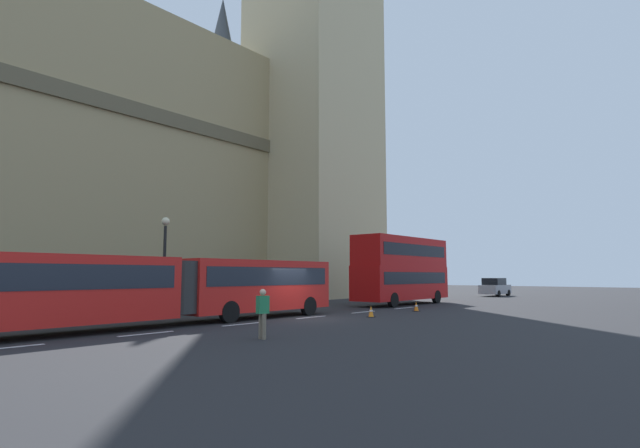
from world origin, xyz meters
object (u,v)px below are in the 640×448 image
Objects in this scene: street_lamp at (164,258)px; pedestrian_near_cones at (263,312)px; sedan_lead at (495,287)px; articulated_bus at (174,285)px; traffic_cone_middle at (416,307)px; traffic_cone_west at (371,312)px; double_decker_bus at (402,268)px.

street_lamp is 3.12× the size of pedestrian_near_cones.
sedan_lead is 2.60× the size of pedestrian_near_cones.
pedestrian_near_cones is (-0.61, -6.35, -0.83)m from articulated_bus.
sedan_lead reaches higher than pedestrian_near_cones.
traffic_cone_middle is (-23.90, -4.22, -0.63)m from sedan_lead.
sedan_lead is (37.91, 0.19, -0.83)m from articulated_bus.
pedestrian_near_cones is at bearing -95.48° from articulated_bus.
articulated_bus is 9.98m from traffic_cone_west.
street_lamp reaches higher than pedestrian_near_cones.
articulated_bus is at bearing -179.99° from double_decker_bus.
pedestrian_near_cones is (-19.83, -6.35, -1.80)m from double_decker_bus.
double_decker_bus is 16.79× the size of traffic_cone_middle.
sedan_lead is 0.83× the size of street_lamp.
street_lamp is (-11.74, 8.54, 2.77)m from traffic_cone_middle.
traffic_cone_west is 0.11× the size of street_lamp.
articulated_bus is 5.21m from street_lamp.
traffic_cone_west is (8.89, -4.28, -1.46)m from articulated_bus.
double_decker_bus reaches higher than articulated_bus.
street_lamp reaches higher than traffic_cone_middle.
traffic_cone_middle is at bearing -16.07° from articulated_bus.
sedan_lead is 24.28m from traffic_cone_middle.
traffic_cone_west is 11.35m from street_lamp.
sedan_lead is 29.37m from traffic_cone_west.
traffic_cone_west is at bearing -25.72° from articulated_bus.
traffic_cone_west is 0.34× the size of pedestrian_near_cones.
sedan_lead is at bearing 10.02° from traffic_cone_middle.
sedan_lead is 7.59× the size of traffic_cone_west.
articulated_bus is 19.25m from double_decker_bus.
articulated_bus is 14.66m from traffic_cone_middle.
articulated_bus reaches higher than traffic_cone_middle.
traffic_cone_west is at bearing -177.25° from traffic_cone_middle.
double_decker_bus reaches higher than traffic_cone_middle.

